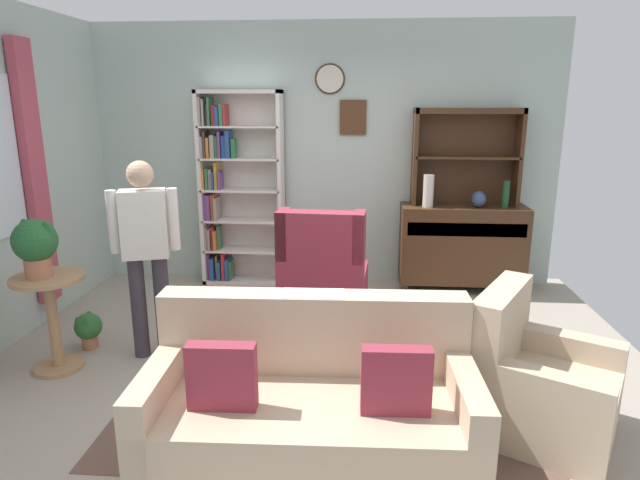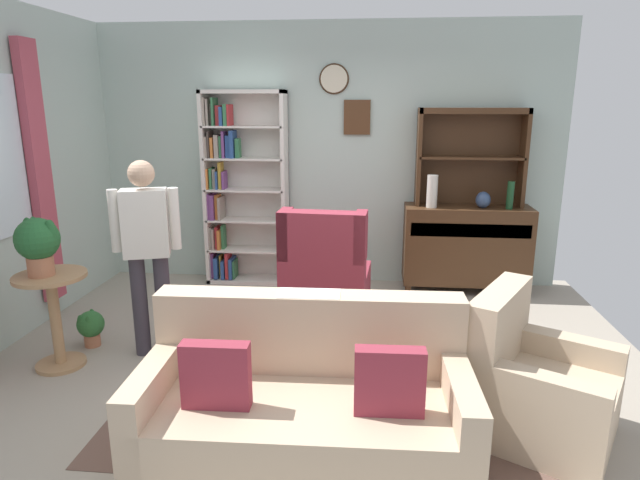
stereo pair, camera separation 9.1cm
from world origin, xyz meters
name	(u,v)px [view 2 (the right image)]	position (x,y,z in m)	size (l,w,h in m)	color
ground_plane	(305,365)	(0.00, 0.00, -0.01)	(5.40, 4.60, 0.02)	#9E9384
wall_back	(329,156)	(0.00, 2.13, 1.41)	(5.00, 0.09, 2.80)	#ADC1B7
area_rug	(327,384)	(0.20, -0.30, 0.00)	(2.73, 2.14, 0.01)	brown
bookshelf	(239,189)	(-0.97, 1.94, 1.05)	(0.90, 0.30, 2.10)	silver
sideboard	(466,245)	(1.49, 1.86, 0.51)	(1.30, 0.45, 0.92)	#422816
sideboard_hutch	(471,144)	(1.49, 1.97, 1.56)	(1.10, 0.26, 1.00)	#422816
vase_tall	(432,191)	(1.10, 1.78, 1.09)	(0.11, 0.11, 0.34)	beige
vase_round	(483,200)	(1.62, 1.79, 1.01)	(0.15, 0.15, 0.17)	#33476B
bottle_wine	(510,195)	(1.88, 1.77, 1.06)	(0.07, 0.07, 0.28)	#194223
couch_floral	(305,409)	(0.15, -1.13, 0.31)	(1.82, 0.90, 0.90)	#C6AD8E
armchair_floral	(536,390)	(1.51, -0.74, 0.29)	(1.05, 1.03, 0.88)	#C6AD8E
wingback_chair	(325,277)	(0.07, 1.00, 0.38)	(0.83, 0.85, 1.05)	maroon
plant_stand	(54,310)	(-1.87, -0.21, 0.46)	(0.52, 0.52, 0.74)	#A87F56
potted_plant_large	(38,242)	(-1.91, -0.23, 1.00)	(0.31, 0.31, 0.43)	#AD6B4C
potted_plant_small	(90,326)	(-1.81, 0.15, 0.18)	(0.22, 0.22, 0.30)	#AD6B4C
person_reading	(147,245)	(-1.24, 0.08, 0.91)	(0.52, 0.29, 1.56)	#38333D
coffee_table	(327,335)	(0.19, -0.23, 0.35)	(0.80, 0.50, 0.42)	#422816
book_stack	(319,327)	(0.14, -0.31, 0.45)	(0.20, 0.16, 0.07)	#B22D33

